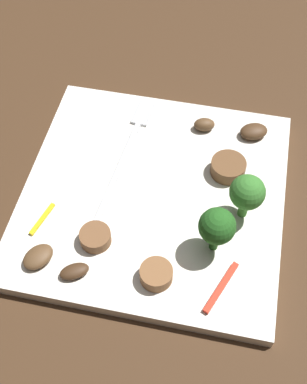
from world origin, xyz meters
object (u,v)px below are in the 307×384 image
sausage_slice_1 (156,274)px  sausage_slice_2 (228,167)px  pepper_strip_2 (42,219)px  plate (154,196)px  broccoli_floret_0 (217,227)px  mushroom_1 (204,125)px  mushroom_0 (254,131)px  fork (126,152)px  broccoli_floret_1 (247,193)px  mushroom_2 (38,257)px  mushroom_3 (74,271)px  pepper_strip_1 (221,287)px  sausage_slice_0 (95,237)px

sausage_slice_1 → sausage_slice_2: 0.14m
sausage_slice_2 → pepper_strip_2: 0.19m
plate → broccoli_floret_0: 0.09m
mushroom_1 → pepper_strip_2: mushroom_1 is taller
broccoli_floret_0 → mushroom_0: bearing=-9.1°
fork → mushroom_0: bearing=-62.9°
broccoli_floret_1 → mushroom_1: 0.12m
mushroom_2 → broccoli_floret_0: bearing=-73.6°
sausage_slice_1 → mushroom_1: size_ratio=1.31×
sausage_slice_2 → mushroom_3: (-0.14, 0.12, -0.00)m
mushroom_0 → mushroom_1: (-0.00, 0.05, 0.00)m
fork → sausage_slice_1: (-0.13, -0.06, 0.01)m
sausage_slice_1 → pepper_strip_2: size_ratio=0.77×
mushroom_3 → pepper_strip_2: bearing=44.2°
mushroom_1 → pepper_strip_1: bearing=-166.9°
pepper_strip_1 → sausage_slice_0: bearing=78.7°
sausage_slice_0 → mushroom_0: size_ratio=0.98×
sausage_slice_0 → sausage_slice_1: bearing=-112.2°
fork → pepper_strip_1: 0.18m
sausage_slice_1 → broccoli_floret_0: bearing=-47.6°
broccoli_floret_1 → sausage_slice_0: size_ratio=1.81×
plate → sausage_slice_2: (0.04, -0.07, 0.01)m
fork → mushroom_0: mushroom_0 is taller
pepper_strip_1 → pepper_strip_2: pepper_strip_1 is taller
broccoli_floret_1 → sausage_slice_1: bearing=140.9°
broccoli_floret_1 → mushroom_3: (-0.09, 0.14, -0.03)m
fork → sausage_slice_2: 0.11m
plate → sausage_slice_1: bearing=-166.8°
sausage_slice_0 → mushroom_3: size_ratio=1.09×
mushroom_1 → mushroom_2: bearing=146.8°
plate → sausage_slice_2: size_ratio=7.24×
mushroom_0 → broccoli_floret_1: bearing=179.5°
pepper_strip_1 → fork: bearing=41.4°
mushroom_0 → pepper_strip_1: size_ratio=0.54×
mushroom_0 → pepper_strip_1: mushroom_0 is taller
sausage_slice_1 → pepper_strip_1: 0.06m
sausage_slice_2 → mushroom_0: (0.06, -0.02, -0.00)m
fork → sausage_slice_0: 0.11m
plate → sausage_slice_0: bearing=147.7°
fork → sausage_slice_2: bearing=-86.8°
mushroom_1 → mushroom_3: 0.21m
broccoli_floret_1 → mushroom_3: 0.17m
pepper_strip_2 → sausage_slice_1: bearing=-107.4°
sausage_slice_0 → pepper_strip_2: bearing=78.2°
fork → sausage_slice_1: bearing=-151.0°
plate → mushroom_3: (-0.10, 0.05, 0.01)m
mushroom_3 → pepper_strip_2: mushroom_3 is taller
sausage_slice_1 → fork: bearing=23.8°
broccoli_floret_0 → sausage_slice_0: 0.11m
sausage_slice_0 → mushroom_2: size_ratio=0.98×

